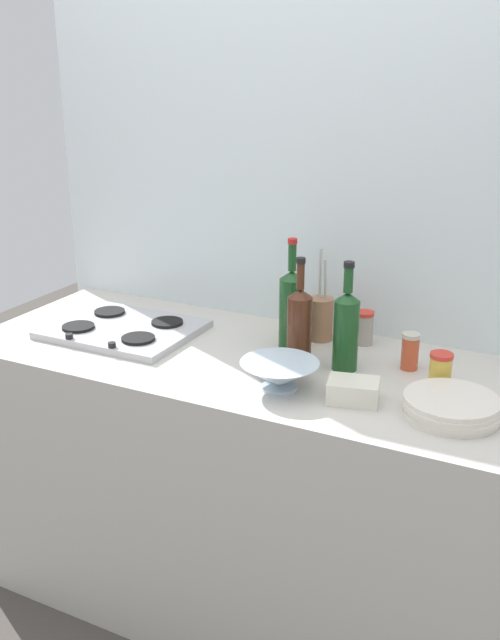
% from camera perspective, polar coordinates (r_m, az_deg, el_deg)
% --- Properties ---
extents(ground_plane, '(6.00, 6.00, 0.00)m').
position_cam_1_polar(ground_plane, '(2.67, -0.00, -21.04)').
color(ground_plane, '#47423D').
rests_on(ground_plane, ground).
extents(counter_block, '(1.80, 0.70, 0.90)m').
position_cam_1_polar(counter_block, '(2.40, -0.00, -12.89)').
color(counter_block, beige).
rests_on(counter_block, ground).
extents(backsplash_panel, '(1.90, 0.06, 2.19)m').
position_cam_1_polar(backsplash_panel, '(2.46, 3.98, 4.37)').
color(backsplash_panel, silver).
rests_on(backsplash_panel, ground).
extents(stovetop_hob, '(0.47, 0.37, 0.04)m').
position_cam_1_polar(stovetop_hob, '(2.42, -10.00, -0.70)').
color(stovetop_hob, '#B2B2B7').
rests_on(stovetop_hob, counter_block).
extents(plate_stack, '(0.25, 0.25, 0.05)m').
position_cam_1_polar(plate_stack, '(1.90, 15.66, -6.65)').
color(plate_stack, silver).
rests_on(plate_stack, counter_block).
extents(wine_bottle_leftmost, '(0.07, 0.07, 0.33)m').
position_cam_1_polar(wine_bottle_leftmost, '(2.10, 3.93, -0.41)').
color(wine_bottle_leftmost, '#472314').
rests_on(wine_bottle_leftmost, counter_block).
extents(wine_bottle_mid_left, '(0.08, 0.08, 0.35)m').
position_cam_1_polar(wine_bottle_mid_left, '(2.23, 3.29, 1.05)').
color(wine_bottle_mid_left, '#19471E').
rests_on(wine_bottle_mid_left, counter_block).
extents(wine_bottle_mid_right, '(0.07, 0.07, 0.32)m').
position_cam_1_polar(wine_bottle_mid_right, '(2.08, 7.62, -0.68)').
color(wine_bottle_mid_right, '#19471E').
rests_on(wine_bottle_mid_right, counter_block).
extents(mixing_bowl, '(0.22, 0.22, 0.08)m').
position_cam_1_polar(mixing_bowl, '(1.97, 2.35, -4.32)').
color(mixing_bowl, silver).
rests_on(mixing_bowl, counter_block).
extents(butter_dish, '(0.15, 0.12, 0.06)m').
position_cam_1_polar(butter_dish, '(1.93, 8.17, -5.57)').
color(butter_dish, silver).
rests_on(butter_dish, counter_block).
extents(utensil_crock, '(0.08, 0.08, 0.30)m').
position_cam_1_polar(utensil_crock, '(2.32, 5.59, 0.18)').
color(utensil_crock, '#996B4C').
rests_on(utensil_crock, counter_block).
extents(condiment_jar_front, '(0.06, 0.06, 0.10)m').
position_cam_1_polar(condiment_jar_front, '(2.04, 14.84, -3.87)').
color(condiment_jar_front, gold).
rests_on(condiment_jar_front, counter_block).
extents(condiment_jar_rear, '(0.06, 0.06, 0.11)m').
position_cam_1_polar(condiment_jar_rear, '(2.31, 9.02, -0.60)').
color(condiment_jar_rear, '#9E998C').
rests_on(condiment_jar_rear, counter_block).
extents(condiment_jar_spare, '(0.05, 0.05, 0.11)m').
position_cam_1_polar(condiment_jar_spare, '(2.14, 12.56, -2.42)').
color(condiment_jar_spare, '#C64C2D').
rests_on(condiment_jar_spare, counter_block).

